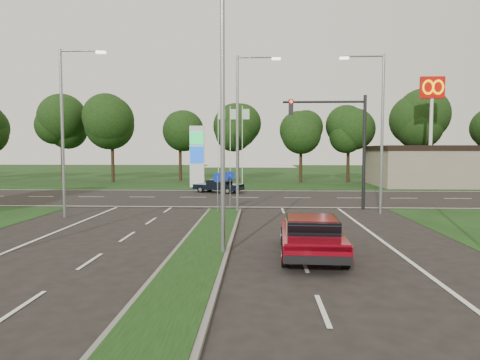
{
  "coord_description": "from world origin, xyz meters",
  "views": [
    {
      "loc": [
        2.03,
        -8.59,
        3.67
      ],
      "look_at": [
        1.12,
        12.21,
        2.2
      ],
      "focal_mm": 32.0,
      "sensor_mm": 36.0,
      "label": 1
    }
  ],
  "objects": [
    {
      "name": "ground",
      "position": [
        0.0,
        0.0,
        0.0
      ],
      "size": [
        160.0,
        160.0,
        0.0
      ],
      "primitive_type": "plane",
      "color": "black",
      "rests_on": "ground"
    },
    {
      "name": "verge_far",
      "position": [
        0.0,
        55.0,
        0.0
      ],
      "size": [
        160.0,
        50.0,
        0.02
      ],
      "primitive_type": "cube",
      "color": "black",
      "rests_on": "ground"
    },
    {
      "name": "cross_road",
      "position": [
        0.0,
        24.0,
        0.0
      ],
      "size": [
        160.0,
        12.0,
        0.02
      ],
      "primitive_type": "cube",
      "color": "black",
      "rests_on": "ground"
    },
    {
      "name": "median_kerb",
      "position": [
        0.0,
        4.0,
        0.06
      ],
      "size": [
        2.0,
        26.0,
        0.12
      ],
      "primitive_type": "cube",
      "color": "slate",
      "rests_on": "ground"
    },
    {
      "name": "commercial_building",
      "position": [
        22.0,
        36.0,
        2.0
      ],
      "size": [
        16.0,
        9.0,
        4.0
      ],
      "primitive_type": "cube",
      "color": "gray",
      "rests_on": "ground"
    },
    {
      "name": "streetlight_median_near",
      "position": [
        1.0,
        6.0,
        5.08
      ],
      "size": [
        2.53,
        0.22,
        9.0
      ],
      "color": "gray",
      "rests_on": "ground"
    },
    {
      "name": "streetlight_median_far",
      "position": [
        1.0,
        16.0,
        5.08
      ],
      "size": [
        2.53,
        0.22,
        9.0
      ],
      "color": "gray",
      "rests_on": "ground"
    },
    {
      "name": "streetlight_left_far",
      "position": [
        -8.3,
        14.0,
        5.08
      ],
      "size": [
        2.53,
        0.22,
        9.0
      ],
      "color": "gray",
      "rests_on": "ground"
    },
    {
      "name": "streetlight_right_far",
      "position": [
        8.8,
        16.0,
        5.08
      ],
      "size": [
        2.53,
        0.22,
        9.0
      ],
      "rotation": [
        0.0,
        0.0,
        3.14
      ],
      "color": "gray",
      "rests_on": "ground"
    },
    {
      "name": "traffic_signal",
      "position": [
        7.19,
        18.0,
        4.65
      ],
      "size": [
        5.1,
        0.42,
        7.0
      ],
      "color": "black",
      "rests_on": "ground"
    },
    {
      "name": "median_signs",
      "position": [
        0.0,
        16.4,
        1.71
      ],
      "size": [
        1.16,
        1.76,
        2.38
      ],
      "color": "gray",
      "rests_on": "ground"
    },
    {
      "name": "gas_pylon",
      "position": [
        -3.79,
        33.05,
        3.2
      ],
      "size": [
        5.8,
        1.26,
        8.0
      ],
      "color": "silver",
      "rests_on": "ground"
    },
    {
      "name": "mcdonalds_sign",
      "position": [
        18.0,
        31.97,
        7.99
      ],
      "size": [
        2.2,
        0.47,
        10.4
      ],
      "color": "silver",
      "rests_on": "ground"
    },
    {
      "name": "treeline_far",
      "position": [
        0.1,
        39.93,
        6.83
      ],
      "size": [
        6.0,
        6.0,
        9.9
      ],
      "color": "black",
      "rests_on": "ground"
    },
    {
      "name": "red_sedan",
      "position": [
        3.87,
        6.16,
        0.73
      ],
      "size": [
        2.27,
        5.03,
        1.36
      ],
      "rotation": [
        0.0,
        0.0,
        -0.05
      ],
      "color": "maroon",
      "rests_on": "ground"
    },
    {
      "name": "navy_sedan",
      "position": [
        -1.39,
        27.71,
        0.6
      ],
      "size": [
        4.42,
        3.17,
        1.13
      ],
      "rotation": [
        0.0,
        0.0,
        1.16
      ],
      "color": "black",
      "rests_on": "ground"
    }
  ]
}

